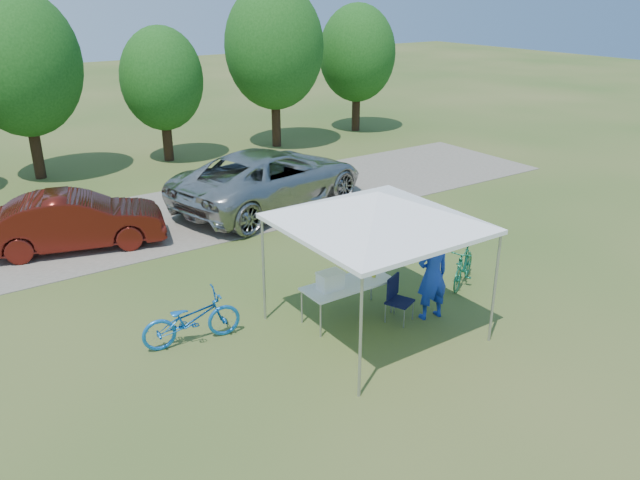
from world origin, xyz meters
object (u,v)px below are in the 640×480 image
object	(u,v)px
bike_green	(464,265)
minivan	(270,178)
bike_blue	(191,319)
sedan	(75,221)
folding_chair	(396,295)
cooler	(330,280)
folding_table	(348,285)
cyclist	(433,275)

from	to	relation	value
bike_green	minivan	distance (m)	6.94
minivan	bike_blue	bearing A→B (deg)	124.45
sedan	folding_chair	bearing A→B (deg)	-134.93
folding_chair	cooler	world-z (taller)	cooler
cooler	bike_green	distance (m)	3.41
folding_table	bike_blue	size ratio (longest dim) A/B	1.00
folding_chair	minivan	world-z (taller)	minivan
folding_chair	sedan	world-z (taller)	sedan
folding_table	bike_green	world-z (taller)	bike_green
sedan	cyclist	bearing A→B (deg)	-132.59
folding_table	cooler	bearing A→B (deg)	180.00
bike_green	sedan	world-z (taller)	sedan
folding_table	cyclist	world-z (taller)	cyclist
sedan	minivan	bearing A→B (deg)	-74.31
folding_table	minivan	size ratio (longest dim) A/B	0.29
cooler	minivan	xyz separation A→B (m)	(2.55, 6.67, -0.05)
folding_table	cooler	world-z (taller)	cooler
folding_chair	cyclist	world-z (taller)	cyclist
folding_chair	bike_green	size ratio (longest dim) A/B	0.59
folding_chair	minivan	size ratio (longest dim) A/B	0.14
bike_blue	minivan	size ratio (longest dim) A/B	0.30
folding_chair	bike_blue	distance (m)	3.88
cyclist	sedan	bearing A→B (deg)	-48.67
cooler	minivan	bearing A→B (deg)	69.08
bike_blue	bike_green	xyz separation A→B (m)	(5.83, -1.06, -0.02)
minivan	bike_green	bearing A→B (deg)	171.94
cyclist	minivan	bearing A→B (deg)	-87.07
cyclist	bike_green	xyz separation A→B (m)	(1.60, 0.68, -0.47)
bike_blue	bike_green	distance (m)	5.92
bike_blue	minivan	distance (m)	7.69
sedan	bike_blue	bearing A→B (deg)	-159.67
folding_chair	bike_blue	size ratio (longest dim) A/B	0.49
bike_blue	sedan	bearing A→B (deg)	13.08
cyclist	sedan	world-z (taller)	cyclist
bike_blue	bike_green	size ratio (longest dim) A/B	1.21
sedan	cooler	bearing A→B (deg)	-140.60
cooler	folding_chair	bearing A→B (deg)	-26.23
minivan	sedan	xyz separation A→B (m)	(-5.55, -0.07, -0.16)
folding_chair	minivan	xyz separation A→B (m)	(1.39, 7.24, 0.35)
cooler	sedan	size ratio (longest dim) A/B	0.11
cooler	bike_blue	xyz separation A→B (m)	(-2.46, 0.85, -0.44)
folding_chair	folding_table	bearing A→B (deg)	119.47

